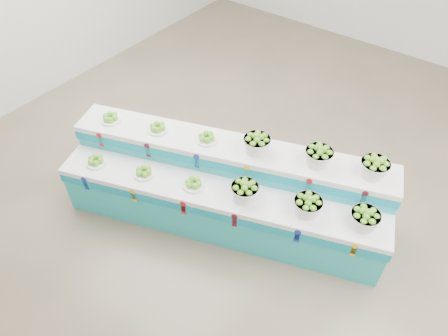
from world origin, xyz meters
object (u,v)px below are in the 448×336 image
at_px(display_stand, 224,189).
at_px(plate_upper_mid, 158,127).
at_px(basket_lower_left, 245,191).
at_px(basket_upper_right, 374,167).

xyz_separation_m(display_stand, plate_upper_mid, (-0.96, -0.08, 0.56)).
height_order(display_stand, basket_lower_left, display_stand).
distance_m(display_stand, basket_lower_left, 0.52).
height_order(display_stand, basket_upper_right, basket_upper_right).
distance_m(basket_lower_left, basket_upper_right, 1.43).
distance_m(display_stand, basket_upper_right, 1.76).
bearing_deg(basket_upper_right, plate_upper_mid, -160.63).
xyz_separation_m(display_stand, basket_upper_right, (1.46, 0.77, 0.63)).
bearing_deg(plate_upper_mid, basket_lower_left, -2.01).
distance_m(display_stand, plate_upper_mid, 1.11).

